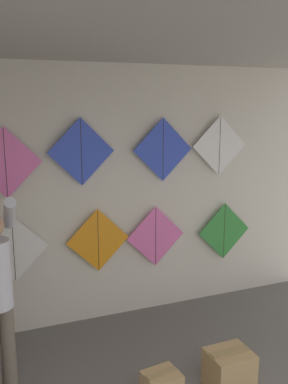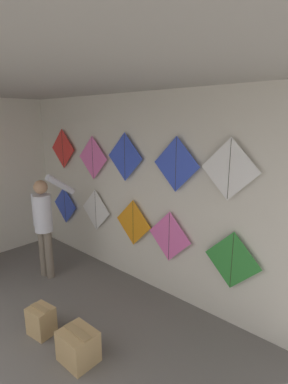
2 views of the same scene
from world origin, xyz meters
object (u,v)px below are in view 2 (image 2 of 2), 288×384
at_px(cardboard_box_spare, 41,321).
at_px(kite_4, 232,260).
at_px(kite_0, 65,205).
at_px(kite_9, 229,169).
at_px(kite_1, 96,210).
at_px(kite_5, 63,149).
at_px(kite_7, 125,157).
at_px(kite_8, 176,164).
at_px(kite_6, 93,158).
at_px(cardboard_box, 78,346).
at_px(kite_2, 133,223).
at_px(shopkeeper, 44,220).
at_px(kite_3, 169,237).

bearing_deg(cardboard_box_spare, kite_4, 46.05).
height_order(kite_0, kite_9, kite_9).
bearing_deg(kite_4, kite_1, 180.00).
xyz_separation_m(kite_5, kite_7, (1.60, 0.00, -0.02)).
height_order(kite_5, kite_8, kite_5).
distance_m(kite_0, kite_6, 1.32).
bearing_deg(kite_8, cardboard_box, -92.00).
height_order(kite_1, kite_8, kite_8).
bearing_deg(kite_0, kite_2, 0.00).
bearing_deg(kite_6, kite_2, 0.00).
height_order(shopkeeper, kite_8, kite_8).
distance_m(shopkeeper, kite_7, 1.58).
relative_size(kite_1, kite_8, 1.00).
bearing_deg(cardboard_box, kite_4, 60.20).
bearing_deg(cardboard_box_spare, kite_1, 120.48).
bearing_deg(cardboard_box, kite_3, 91.07).
height_order(shopkeeper, cardboard_box, shopkeeper).
xyz_separation_m(kite_2, kite_9, (1.48, 0.00, 0.97)).
relative_size(kite_5, kite_6, 1.00).
relative_size(kite_5, kite_7, 1.00).
bearing_deg(shopkeeper, kite_2, 26.46).
distance_m(kite_8, kite_9, 0.72).
xyz_separation_m(shopkeeper, kite_3, (1.77, 0.83, -0.04)).
bearing_deg(kite_9, cardboard_box, -116.67).
distance_m(kite_6, kite_8, 1.66).
bearing_deg(kite_8, kite_3, 180.00).
distance_m(shopkeeper, kite_9, 2.87).
bearing_deg(shopkeeper, kite_9, 7.21).
height_order(kite_1, kite_9, kite_9).
relative_size(kite_3, kite_6, 1.00).
distance_m(shopkeeper, kite_8, 2.25).
bearing_deg(kite_6, kite_0, 180.00).
distance_m(kite_2, kite_8, 1.22).
bearing_deg(kite_3, kite_4, 0.00).
bearing_deg(kite_7, kite_4, 0.00).
relative_size(kite_2, kite_6, 1.00).
relative_size(shopkeeper, kite_8, 2.37).
xyz_separation_m(kite_2, kite_3, (0.68, 0.00, -0.04)).
bearing_deg(cardboard_box, shopkeeper, 158.52).
bearing_deg(kite_1, cardboard_box_spare, -59.52).
bearing_deg(kite_0, kite_7, 0.00).
height_order(kite_4, kite_5, kite_5).
xyz_separation_m(kite_5, kite_6, (0.85, 0.00, -0.09)).
bearing_deg(kite_9, cardboard_box_spare, -131.86).
relative_size(kite_0, kite_3, 1.00).
xyz_separation_m(shopkeeper, cardboard_box, (1.80, -0.71, -0.76)).
bearing_deg(kite_8, kite_6, 180.00).
bearing_deg(kite_4, kite_2, 180.00).
bearing_deg(kite_9, kite_2, 180.00).
height_order(kite_2, kite_4, kite_2).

